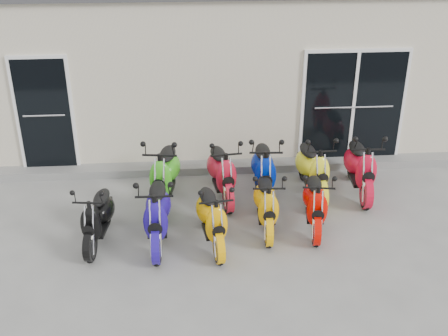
{
  "coord_description": "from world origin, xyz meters",
  "views": [
    {
      "loc": [
        -0.64,
        -7.76,
        4.9
      ],
      "look_at": [
        0.0,
        0.6,
        0.75
      ],
      "focal_mm": 45.0,
      "sensor_mm": 36.0,
      "label": 1
    }
  ],
  "objects_px": {
    "scooter_front_black": "(97,211)",
    "scooter_front_orange_a": "(212,211)",
    "scooter_front_orange_b": "(266,198)",
    "scooter_back_blue": "(264,164)",
    "scooter_back_red": "(222,166)",
    "scooter_back_green": "(164,167)",
    "scooter_front_blue": "(157,206)",
    "scooter_back_extra": "(361,161)",
    "scooter_front_red": "(316,197)",
    "scooter_back_yellow": "(313,162)"
  },
  "relations": [
    {
      "from": "scooter_back_green",
      "to": "scooter_back_blue",
      "type": "height_order",
      "value": "scooter_back_green"
    },
    {
      "from": "scooter_back_blue",
      "to": "scooter_back_yellow",
      "type": "bearing_deg",
      "value": 5.93
    },
    {
      "from": "scooter_front_red",
      "to": "scooter_back_red",
      "type": "distance_m",
      "value": 1.8
    },
    {
      "from": "scooter_back_yellow",
      "to": "scooter_front_blue",
      "type": "bearing_deg",
      "value": -156.6
    },
    {
      "from": "scooter_front_black",
      "to": "scooter_back_yellow",
      "type": "relative_size",
      "value": 0.88
    },
    {
      "from": "scooter_front_orange_b",
      "to": "scooter_back_extra",
      "type": "bearing_deg",
      "value": 33.38
    },
    {
      "from": "scooter_front_blue",
      "to": "scooter_back_extra",
      "type": "bearing_deg",
      "value": 21.09
    },
    {
      "from": "scooter_back_extra",
      "to": "scooter_front_blue",
      "type": "bearing_deg",
      "value": -155.08
    },
    {
      "from": "scooter_front_red",
      "to": "scooter_back_red",
      "type": "height_order",
      "value": "scooter_back_red"
    },
    {
      "from": "scooter_front_orange_a",
      "to": "scooter_front_orange_b",
      "type": "bearing_deg",
      "value": 15.21
    },
    {
      "from": "scooter_front_blue",
      "to": "scooter_back_yellow",
      "type": "xyz_separation_m",
      "value": [
        2.69,
        1.34,
        -0.01
      ]
    },
    {
      "from": "scooter_front_orange_b",
      "to": "scooter_back_extra",
      "type": "relative_size",
      "value": 0.88
    },
    {
      "from": "scooter_front_orange_a",
      "to": "scooter_front_orange_b",
      "type": "relative_size",
      "value": 1.03
    },
    {
      "from": "scooter_front_blue",
      "to": "scooter_back_blue",
      "type": "height_order",
      "value": "scooter_back_blue"
    },
    {
      "from": "scooter_front_blue",
      "to": "scooter_back_green",
      "type": "height_order",
      "value": "scooter_back_green"
    },
    {
      "from": "scooter_front_blue",
      "to": "scooter_front_red",
      "type": "relative_size",
      "value": 1.12
    },
    {
      "from": "scooter_front_red",
      "to": "scooter_back_green",
      "type": "xyz_separation_m",
      "value": [
        -2.4,
        1.07,
        0.09
      ]
    },
    {
      "from": "scooter_front_blue",
      "to": "scooter_back_red",
      "type": "bearing_deg",
      "value": 51.88
    },
    {
      "from": "scooter_front_black",
      "to": "scooter_front_red",
      "type": "relative_size",
      "value": 0.98
    },
    {
      "from": "scooter_front_orange_b",
      "to": "scooter_back_yellow",
      "type": "bearing_deg",
      "value": 51.16
    },
    {
      "from": "scooter_back_green",
      "to": "scooter_back_blue",
      "type": "xyz_separation_m",
      "value": [
        1.72,
        0.02,
        -0.02
      ]
    },
    {
      "from": "scooter_front_blue",
      "to": "scooter_front_red",
      "type": "distance_m",
      "value": 2.5
    },
    {
      "from": "scooter_front_orange_b",
      "to": "scooter_back_blue",
      "type": "distance_m",
      "value": 1.07
    },
    {
      "from": "scooter_back_blue",
      "to": "scooter_back_red",
      "type": "bearing_deg",
      "value": -177.75
    },
    {
      "from": "scooter_back_red",
      "to": "scooter_back_blue",
      "type": "xyz_separation_m",
      "value": [
        0.73,
        -0.03,
        0.02
      ]
    },
    {
      "from": "scooter_front_orange_a",
      "to": "scooter_front_black",
      "type": "bearing_deg",
      "value": 166.98
    },
    {
      "from": "scooter_front_black",
      "to": "scooter_back_yellow",
      "type": "bearing_deg",
      "value": 26.45
    },
    {
      "from": "scooter_front_black",
      "to": "scooter_front_orange_b",
      "type": "relative_size",
      "value": 0.97
    },
    {
      "from": "scooter_back_red",
      "to": "scooter_back_extra",
      "type": "xyz_separation_m",
      "value": [
        2.46,
        -0.03,
        0.02
      ]
    },
    {
      "from": "scooter_front_red",
      "to": "scooter_back_blue",
      "type": "distance_m",
      "value": 1.29
    },
    {
      "from": "scooter_front_orange_a",
      "to": "scooter_back_green",
      "type": "bearing_deg",
      "value": 110.24
    },
    {
      "from": "scooter_front_black",
      "to": "scooter_front_orange_b",
      "type": "height_order",
      "value": "scooter_front_orange_b"
    },
    {
      "from": "scooter_front_orange_a",
      "to": "scooter_front_orange_b",
      "type": "height_order",
      "value": "scooter_front_orange_a"
    },
    {
      "from": "scooter_back_green",
      "to": "scooter_back_yellow",
      "type": "distance_m",
      "value": 2.6
    },
    {
      "from": "scooter_front_blue",
      "to": "scooter_front_red",
      "type": "bearing_deg",
      "value": 5.78
    },
    {
      "from": "scooter_back_green",
      "to": "scooter_back_red",
      "type": "bearing_deg",
      "value": 10.79
    },
    {
      "from": "scooter_back_green",
      "to": "scooter_front_blue",
      "type": "bearing_deg",
      "value": -86.4
    },
    {
      "from": "scooter_back_red",
      "to": "scooter_back_extra",
      "type": "distance_m",
      "value": 2.46
    },
    {
      "from": "scooter_front_blue",
      "to": "scooter_front_orange_a",
      "type": "xyz_separation_m",
      "value": [
        0.83,
        -0.11,
        -0.05
      ]
    },
    {
      "from": "scooter_back_green",
      "to": "scooter_back_yellow",
      "type": "xyz_separation_m",
      "value": [
        2.6,
        0.05,
        -0.03
      ]
    },
    {
      "from": "scooter_front_blue",
      "to": "scooter_front_orange_a",
      "type": "distance_m",
      "value": 0.83
    },
    {
      "from": "scooter_back_yellow",
      "to": "scooter_front_red",
      "type": "bearing_deg",
      "value": -103.3
    },
    {
      "from": "scooter_front_blue",
      "to": "scooter_back_green",
      "type": "distance_m",
      "value": 1.3
    },
    {
      "from": "scooter_front_black",
      "to": "scooter_front_orange_a",
      "type": "distance_m",
      "value": 1.75
    },
    {
      "from": "scooter_front_blue",
      "to": "scooter_back_yellow",
      "type": "height_order",
      "value": "scooter_front_blue"
    },
    {
      "from": "scooter_front_blue",
      "to": "scooter_front_orange_b",
      "type": "distance_m",
      "value": 1.73
    },
    {
      "from": "scooter_back_yellow",
      "to": "scooter_back_red",
      "type": "bearing_deg",
      "value": 176.65
    },
    {
      "from": "scooter_front_orange_b",
      "to": "scooter_back_blue",
      "type": "xyz_separation_m",
      "value": [
        0.1,
        1.06,
        0.07
      ]
    },
    {
      "from": "scooter_front_orange_a",
      "to": "scooter_back_red",
      "type": "bearing_deg",
      "value": 72.67
    },
    {
      "from": "scooter_back_green",
      "to": "scooter_front_red",
      "type": "bearing_deg",
      "value": -16.36
    }
  ]
}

